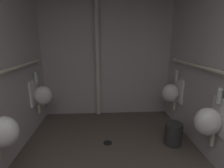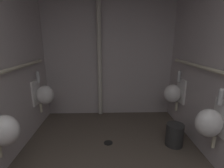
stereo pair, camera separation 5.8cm
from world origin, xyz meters
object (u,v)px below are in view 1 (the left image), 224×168
object	(u,v)px
urinal_left_mid	(2,131)
urinal_left_far	(42,95)
floor_drain	(108,143)
urinal_right_mid	(209,121)
urinal_right_far	(171,92)
standpipe_back_wall	(97,57)
waste_bin	(173,134)

from	to	relation	value
urinal_left_mid	urinal_left_far	distance (m)	1.20
floor_drain	urinal_left_mid	bearing A→B (deg)	-149.86
urinal_left_mid	urinal_right_mid	distance (m)	2.34
urinal_right_far	urinal_left_far	bearing A→B (deg)	179.95
urinal_left_mid	standpipe_back_wall	distance (m)	2.06
urinal_left_far	waste_bin	xyz separation A→B (m)	(2.15, -0.62, -0.47)
urinal_left_mid	urinal_right_far	distance (m)	2.63
urinal_right_mid	urinal_left_far	bearing A→B (deg)	154.59
floor_drain	waste_bin	xyz separation A→B (m)	(1.01, -0.08, 0.17)
standpipe_back_wall	waste_bin	world-z (taller)	standpipe_back_wall
urinal_right_mid	urinal_right_far	size ratio (longest dim) A/B	1.00
urinal_left_mid	urinal_right_far	world-z (taller)	same
waste_bin	urinal_left_far	bearing A→B (deg)	163.90
urinal_left_mid	standpipe_back_wall	world-z (taller)	standpipe_back_wall
urinal_left_far	urinal_right_mid	xyz separation A→B (m)	(2.33, -1.11, 0.00)
urinal_right_mid	waste_bin	size ratio (longest dim) A/B	2.18
urinal_left_far	waste_bin	distance (m)	2.29
floor_drain	waste_bin	bearing A→B (deg)	-4.29
standpipe_back_wall	urinal_right_far	bearing A→B (deg)	-20.47
urinal_right_far	floor_drain	distance (m)	1.46
standpipe_back_wall	floor_drain	bearing A→B (deg)	-81.35
urinal_left_far	urinal_right_far	size ratio (longest dim) A/B	1.00
urinal_left_far	standpipe_back_wall	distance (m)	1.26
urinal_left_far	standpipe_back_wall	world-z (taller)	standpipe_back_wall
urinal_right_mid	standpipe_back_wall	xyz separation A→B (m)	(-1.36, 1.61, 0.61)
urinal_right_mid	floor_drain	world-z (taller)	urinal_right_mid
urinal_left_mid	urinal_right_far	xyz separation A→B (m)	(2.33, 1.20, 0.00)
standpipe_back_wall	waste_bin	bearing A→B (deg)	-43.82
urinal_right_far	floor_drain	bearing A→B (deg)	-155.63
urinal_right_far	standpipe_back_wall	world-z (taller)	standpipe_back_wall
floor_drain	standpipe_back_wall	bearing A→B (deg)	98.65
urinal_right_far	floor_drain	size ratio (longest dim) A/B	5.39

